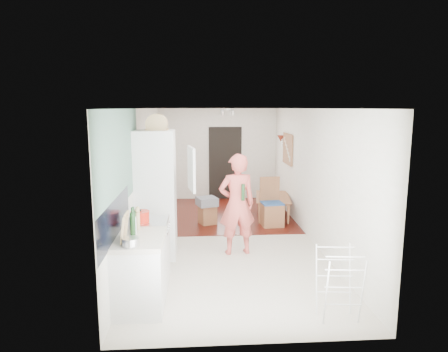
{
  "coord_description": "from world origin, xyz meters",
  "views": [
    {
      "loc": [
        -0.56,
        -7.4,
        2.51
      ],
      "look_at": [
        -0.05,
        0.2,
        1.21
      ],
      "focal_mm": 32.0,
      "sensor_mm": 36.0,
      "label": 1
    }
  ],
  "objects": [
    {
      "name": "sage_wall_panel",
      "position": [
        -1.59,
        -2.0,
        1.85
      ],
      "size": [
        0.02,
        3.0,
        1.3
      ],
      "primitive_type": "cube",
      "color": "slate",
      "rests_on": "room_shell"
    },
    {
      "name": "worktop",
      "position": [
        -1.3,
        -2.55,
        0.89
      ],
      "size": [
        0.62,
        0.92,
        0.06
      ],
      "primitive_type": "cube",
      "color": "beige",
      "rests_on": "room_shell"
    },
    {
      "name": "room_shell",
      "position": [
        0.0,
        0.0,
        1.25
      ],
      "size": [
        3.2,
        7.0,
        2.5
      ],
      "primitive_type": null,
      "color": "white",
      "rests_on": "ground"
    },
    {
      "name": "dining_chair",
      "position": [
        1.02,
        0.81,
        0.52
      ],
      "size": [
        0.48,
        0.48,
        1.04
      ],
      "primitive_type": null,
      "rotation": [
        0.0,
        0.0,
        0.09
      ],
      "color": "#925A37",
      "rests_on": "floor"
    },
    {
      "name": "bottle_b",
      "position": [
        -1.4,
        -2.29,
        1.05
      ],
      "size": [
        0.07,
        0.07,
        0.26
      ],
      "primitive_type": "cylinder",
      "rotation": [
        0.0,
        0.0,
        0.24
      ],
      "color": "#193A1A",
      "rests_on": "worktop"
    },
    {
      "name": "range_cooker",
      "position": [
        -1.3,
        -1.8,
        0.44
      ],
      "size": [
        0.6,
        0.6,
        0.88
      ],
      "primitive_type": "cube",
      "color": "silver",
      "rests_on": "room_shell"
    },
    {
      "name": "bread_bin",
      "position": [
        -1.22,
        -0.72,
        2.25
      ],
      "size": [
        0.43,
        0.42,
        0.19
      ],
      "primitive_type": null,
      "rotation": [
        0.0,
        0.0,
        -0.21
      ],
      "color": "tan",
      "rests_on": "fridge_housing"
    },
    {
      "name": "grey_drape",
      "position": [
        -0.37,
        1.0,
        0.52
      ],
      "size": [
        0.51,
        0.51,
        0.18
      ],
      "primitive_type": "cube",
      "rotation": [
        0.0,
        0.0,
        0.33
      ],
      "color": "slate",
      "rests_on": "stool"
    },
    {
      "name": "base_cabinet",
      "position": [
        -1.3,
        -2.55,
        0.43
      ],
      "size": [
        0.6,
        0.9,
        0.86
      ],
      "primitive_type": "cube",
      "color": "silver",
      "rests_on": "room_shell"
    },
    {
      "name": "fridge_interior",
      "position": [
        -0.96,
        -0.78,
        1.55
      ],
      "size": [
        0.02,
        0.52,
        0.66
      ],
      "primitive_type": "cube",
      "color": "white",
      "rests_on": "room_shell"
    },
    {
      "name": "pepper_mill_front",
      "position": [
        -1.37,
        -2.22,
        1.03
      ],
      "size": [
        0.06,
        0.06,
        0.23
      ],
      "primitive_type": "cylinder",
      "rotation": [
        0.0,
        0.0,
        -0.02
      ],
      "color": "tan",
      "rests_on": "worktop"
    },
    {
      "name": "doorway_recess",
      "position": [
        0.2,
        3.48,
        1.0
      ],
      "size": [
        0.9,
        0.04,
        2.0
      ],
      "primitive_type": "cube",
      "color": "black",
      "rests_on": "room_shell"
    },
    {
      "name": "bottle_a",
      "position": [
        -1.39,
        -2.46,
        1.06
      ],
      "size": [
        0.08,
        0.08,
        0.29
      ],
      "primitive_type": "cylinder",
      "rotation": [
        0.0,
        0.0,
        -0.27
      ],
      "color": "#193A1A",
      "rests_on": "worktop"
    },
    {
      "name": "pepper_mill_back",
      "position": [
        -1.38,
        -2.09,
        1.03
      ],
      "size": [
        0.06,
        0.06,
        0.22
      ],
      "primitive_type": "cylinder",
      "rotation": [
        0.0,
        0.0,
        0.03
      ],
      "color": "tan",
      "rests_on": "worktop"
    },
    {
      "name": "floor",
      "position": [
        0.0,
        0.0,
        0.0
      ],
      "size": [
        3.2,
        7.0,
        0.01
      ],
      "primitive_type": "cube",
      "color": "beige",
      "rests_on": "ground"
    },
    {
      "name": "steel_pan",
      "position": [
        -1.35,
        -2.88,
        0.97
      ],
      "size": [
        0.22,
        0.22,
        0.1
      ],
      "primitive_type": "cylinder",
      "rotation": [
        0.0,
        0.0,
        0.1
      ],
      "color": "silver",
      "rests_on": "worktop"
    },
    {
      "name": "wall_sconce",
      "position": [
        1.54,
        2.55,
        1.75
      ],
      "size": [
        0.18,
        0.18,
        0.16
      ],
      "primitive_type": "cone",
      "color": "maroon",
      "rests_on": "room_shell"
    },
    {
      "name": "held_bottle",
      "position": [
        0.19,
        -0.91,
        1.12
      ],
      "size": [
        0.06,
        0.06,
        0.28
      ],
      "primitive_type": "cylinder",
      "color": "#193A1A",
      "rests_on": "person"
    },
    {
      "name": "cooker_top",
      "position": [
        -1.3,
        -1.8,
        0.9
      ],
      "size": [
        0.6,
        0.6,
        0.04
      ],
      "primitive_type": "cube",
      "color": "silver",
      "rests_on": "room_shell"
    },
    {
      "name": "wood_floor_overlay",
      "position": [
        0.0,
        1.85,
        0.01
      ],
      "size": [
        3.2,
        3.3,
        0.01
      ],
      "primitive_type": "cube",
      "color": "#4E0E07",
      "rests_on": "room_shell"
    },
    {
      "name": "red_casserole",
      "position": [
        -1.38,
        -1.89,
        1.0
      ],
      "size": [
        0.28,
        0.28,
        0.16
      ],
      "primitive_type": "cylinder",
      "rotation": [
        0.0,
        0.0,
        0.04
      ],
      "color": "red",
      "rests_on": "cooker_top"
    },
    {
      "name": "bottle_c",
      "position": [
        -1.39,
        -2.43,
        1.03
      ],
      "size": [
        0.11,
        0.11,
        0.22
      ],
      "primitive_type": "cylinder",
      "rotation": [
        0.0,
        0.0,
        -0.26
      ],
      "color": "silver",
      "rests_on": "worktop"
    },
    {
      "name": "stool",
      "position": [
        -0.36,
        1.04,
        0.21
      ],
      "size": [
        0.42,
        0.42,
        0.43
      ],
      "primitive_type": null,
      "rotation": [
        0.0,
        0.0,
        0.38
      ],
      "color": "#925A37",
      "rests_on": "floor"
    },
    {
      "name": "dining_table",
      "position": [
        1.2,
        1.54,
        0.2
      ],
      "size": [
        0.81,
        1.25,
        0.41
      ],
      "primitive_type": "imported",
      "rotation": [
        0.0,
        0.0,
        1.43
      ],
      "color": "#925A37",
      "rests_on": "floor"
    },
    {
      "name": "fridge_door",
      "position": [
        -0.66,
        -1.08,
        1.55
      ],
      "size": [
        0.14,
        0.56,
        0.7
      ],
      "primitive_type": "cube",
      "rotation": [
        0.0,
        0.0,
        -1.4
      ],
      "color": "silver",
      "rests_on": "room_shell"
    },
    {
      "name": "fridge_housing",
      "position": [
        -1.27,
        -0.78,
        1.07
      ],
      "size": [
        0.66,
        0.66,
        2.15
      ],
      "primitive_type": "cube",
      "color": "silver",
      "rests_on": "room_shell"
    },
    {
      "name": "person",
      "position": [
        0.11,
        -0.76,
        1.03
      ],
      "size": [
        0.82,
        0.61,
        2.07
      ],
      "primitive_type": "imported",
      "rotation": [
        0.0,
        0.0,
        3.3
      ],
      "color": "#D85750",
      "rests_on": "floor"
    },
    {
      "name": "drying_rack",
      "position": [
        1.1,
        -3.04,
        0.43
      ],
      "size": [
        0.48,
        0.45,
        0.87
      ],
      "primitive_type": null,
      "rotation": [
        0.0,
        0.0,
        -0.1
      ],
      "color": "silver",
      "rests_on": "floor"
    },
    {
      "name": "chopping_boards",
      "position": [
        -1.44,
        -2.71,
        1.1
      ],
      "size": [
        0.06,
        0.26,
        0.36
      ],
      "primitive_type": null,
      "rotation": [
        0.0,
        0.0,
        0.08
      ],
      "color": "tan",
      "rests_on": "worktop"
    },
    {
      "name": "pinboard_frame",
      "position": [
        1.57,
        1.9,
        1.55
      ],
      "size": [
        0.0,
        0.94,
        0.74
      ],
      "primitive_type": "cube",
      "color": "#925A37",
      "rests_on": "room_shell"
    },
    {
      "name": "pinboard",
      "position": [
        1.58,
        1.9,
        1.55
      ],
      "size": [
        0.03,
        0.9,
        0.7
      ],
      "primitive_type": "cube",
      "color": "tan",
      "rests_on": "room_shell"
    },
    {
      "name": "tile_splashback",
      "position": [
        -1.59,
        -2.55,
        1.15
      ],
      "size": [
        0.02,
        1.9,
        0.5
      ],
      "primitive_type": "cube",
      "color": "black",
      "rests_on": "room_shell"
    }
  ]
}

